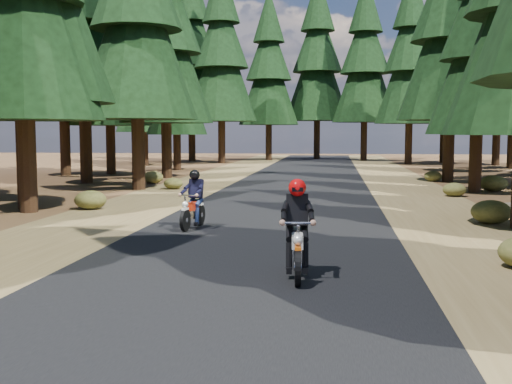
% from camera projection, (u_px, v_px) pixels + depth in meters
% --- Properties ---
extents(ground, '(120.00, 120.00, 0.00)m').
position_uv_depth(ground, '(246.00, 259.00, 11.73)').
color(ground, '#4C311B').
rests_on(ground, ground).
extents(road, '(6.00, 100.00, 0.01)m').
position_uv_depth(road, '(272.00, 222.00, 16.67)').
color(road, black).
rests_on(road, ground).
extents(shoulder_l, '(3.20, 100.00, 0.01)m').
position_uv_depth(shoulder_l, '(102.00, 219.00, 17.23)').
color(shoulder_l, brown).
rests_on(shoulder_l, ground).
extents(shoulder_r, '(3.20, 100.00, 0.01)m').
position_uv_depth(shoulder_r, '(454.00, 225.00, 16.11)').
color(shoulder_r, brown).
rests_on(shoulder_r, ground).
extents(pine_forest, '(34.59, 55.08, 16.32)m').
position_uv_depth(pine_forest, '(304.00, 20.00, 31.81)').
color(pine_forest, black).
rests_on(pine_forest, ground).
extents(understory_shrubs, '(15.51, 28.14, 0.64)m').
position_uv_depth(understory_shrubs, '(330.00, 201.00, 19.20)').
color(understory_shrubs, '#474C1E').
rests_on(understory_shrubs, ground).
extents(rider_lead, '(0.66, 1.79, 1.57)m').
position_uv_depth(rider_lead, '(297.00, 246.00, 10.14)').
color(rider_lead, silver).
rests_on(rider_lead, road).
extents(rider_follow, '(0.69, 1.63, 1.41)m').
position_uv_depth(rider_follow, '(193.00, 209.00, 15.42)').
color(rider_follow, '#A3200A').
rests_on(rider_follow, road).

